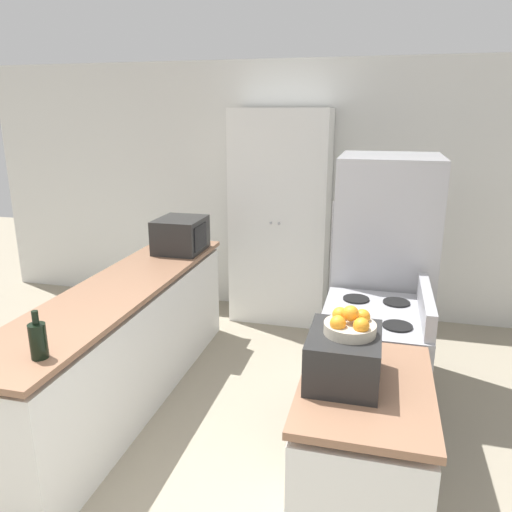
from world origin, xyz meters
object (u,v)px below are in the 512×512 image
wine_bottle (38,340)px  refrigerator (383,274)px  pantry_cabinet (280,218)px  fruit_bowl (350,325)px  toaster_oven (343,357)px  microwave (181,235)px  stove (371,377)px

wine_bottle → refrigerator: bearing=48.1°
pantry_cabinet → fruit_bowl: 2.89m
toaster_oven → fruit_bowl: (0.02, 0.01, 0.16)m
fruit_bowl → microwave: bearing=130.4°
microwave → stove: bearing=-31.0°
pantry_cabinet → refrigerator: size_ratio=1.19×
pantry_cabinet → toaster_oven: pantry_cabinet is taller
refrigerator → wine_bottle: bearing=-131.9°
refrigerator → microwave: bearing=173.6°
pantry_cabinet → toaster_oven: bearing=-72.7°
microwave → wine_bottle: 2.04m
pantry_cabinet → wine_bottle: size_ratio=8.45×
stove → fruit_bowl: 1.12m
refrigerator → toaster_oven: 1.70m
stove → pantry_cabinet: bearing=117.5°
refrigerator → wine_bottle: 2.48m
microwave → fruit_bowl: bearing=-49.6°
refrigerator → toaster_oven: (-0.17, -1.68, 0.13)m
pantry_cabinet → wine_bottle: 2.98m
pantry_cabinet → microwave: 1.13m
stove → fruit_bowl: (-0.11, -0.85, 0.72)m
microwave → wine_bottle: microwave is taller
wine_bottle → toaster_oven: 1.50m
stove → toaster_oven: toaster_oven is taller
pantry_cabinet → wine_bottle: pantry_cabinet is taller
wine_bottle → fruit_bowl: (1.51, 0.17, 0.18)m
stove → microwave: 2.07m
stove → fruit_bowl: bearing=-97.3°
microwave → wine_bottle: size_ratio=1.80×
stove → wine_bottle: (-1.62, -1.02, 0.54)m
microwave → refrigerator: bearing=-6.4°
refrigerator → fruit_bowl: (-0.15, -1.68, 0.28)m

